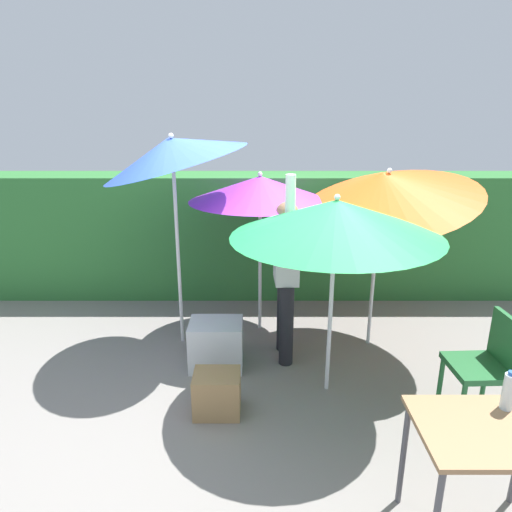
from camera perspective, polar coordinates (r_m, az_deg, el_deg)
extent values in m
plane|color=gray|center=(4.47, 0.00, -14.78)|extent=(24.00, 24.00, 0.00)
cube|color=#2D7033|center=(6.11, 0.02, 2.66)|extent=(8.00, 0.70, 1.61)
cylinder|color=silver|center=(4.76, -9.69, -0.16)|extent=(0.04, 0.04, 1.91)
cone|color=blue|center=(4.52, -10.45, 12.82)|extent=(1.45, 1.43, 0.65)
sphere|color=silver|center=(4.47, -10.59, 14.57)|extent=(0.05, 0.05, 0.05)
cylinder|color=silver|center=(4.00, 9.26, -7.47)|extent=(0.04, 0.04, 1.43)
cone|color=green|center=(3.71, 9.95, 4.67)|extent=(1.73, 1.73, 0.35)
sphere|color=silver|center=(3.68, 10.12, 7.26)|extent=(0.05, 0.05, 0.05)
cylinder|color=silver|center=(5.05, 0.51, -1.42)|extent=(0.04, 0.04, 1.48)
cone|color=purple|center=(4.83, 0.53, 8.42)|extent=(1.52, 1.52, 0.28)
sphere|color=silver|center=(4.81, 0.52, 10.21)|extent=(0.05, 0.05, 0.05)
cylinder|color=silver|center=(4.85, 14.47, -2.48)|extent=(0.04, 0.04, 1.54)
cone|color=#EA5919|center=(4.60, 15.77, 8.19)|extent=(1.87, 1.81, 0.98)
sphere|color=silver|center=(4.55, 16.37, 10.21)|extent=(0.05, 0.05, 0.05)
cylinder|color=black|center=(4.48, 3.81, -8.66)|extent=(0.14, 0.14, 0.82)
cylinder|color=black|center=(4.73, 3.48, -7.15)|extent=(0.14, 0.14, 0.82)
cube|color=silver|center=(4.35, 3.82, 0.32)|extent=(0.23, 0.37, 0.56)
sphere|color=#8C6647|center=(4.25, 3.93, 5.34)|extent=(0.22, 0.22, 0.22)
cylinder|color=silver|center=(4.00, 4.29, 6.16)|extent=(0.09, 0.09, 0.56)
cylinder|color=#8C6647|center=(4.58, 3.53, 0.95)|extent=(0.09, 0.09, 0.52)
cylinder|color=#236633|center=(4.29, 22.06, -14.31)|extent=(0.04, 0.04, 0.44)
cylinder|color=#236633|center=(4.00, 24.31, -17.08)|extent=(0.04, 0.04, 0.44)
cylinder|color=#236633|center=(4.45, 26.66, -13.71)|extent=(0.04, 0.04, 0.44)
cylinder|color=#236633|center=(4.18, 29.17, -16.27)|extent=(0.04, 0.04, 0.44)
cube|color=#236633|center=(4.10, 26.02, -12.41)|extent=(0.46, 0.46, 0.05)
cube|color=#236633|center=(4.10, 28.95, -9.34)|extent=(0.06, 0.44, 0.40)
cube|color=silver|center=(4.53, -5.00, -10.94)|extent=(0.51, 0.39, 0.47)
cube|color=#9E7A4C|center=(3.93, -4.91, -16.72)|extent=(0.38, 0.30, 0.36)
cylinder|color=#4C4C51|center=(3.22, 17.92, -22.50)|extent=(0.04, 0.04, 0.74)
cube|color=#99724C|center=(2.93, 27.37, -18.80)|extent=(0.80, 0.60, 0.03)
cylinder|color=silver|center=(3.05, 29.02, -14.64)|extent=(0.07, 0.07, 0.22)
cylinder|color=#2D60B7|center=(3.00, 29.37, -12.68)|extent=(0.04, 0.04, 0.02)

